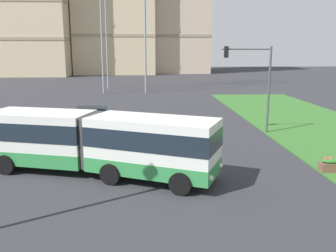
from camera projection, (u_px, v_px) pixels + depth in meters
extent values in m
cube|color=silver|center=(153.00, 145.00, 16.89)|extent=(6.50, 4.73, 2.55)
cube|color=#338C47|center=(153.00, 164.00, 17.08)|extent=(6.52, 4.76, 0.70)
cube|color=#19232D|center=(153.00, 136.00, 16.80)|extent=(6.55, 4.79, 0.90)
cube|color=silver|center=(41.00, 136.00, 18.59)|extent=(5.68, 3.79, 2.55)
cube|color=#338C47|center=(42.00, 154.00, 18.78)|extent=(5.70, 3.82, 0.70)
cube|color=#19232D|center=(41.00, 128.00, 18.50)|extent=(5.73, 3.84, 0.90)
cylinder|color=#383838|center=(97.00, 139.00, 17.94)|extent=(2.40, 2.40, 2.45)
cylinder|color=black|center=(197.00, 166.00, 17.65)|extent=(1.03, 0.66, 1.00)
cylinder|color=black|center=(180.00, 184.00, 15.37)|extent=(1.03, 0.66, 1.00)
cylinder|color=black|center=(135.00, 159.00, 18.84)|extent=(1.03, 0.66, 1.00)
cylinder|color=black|center=(110.00, 174.00, 16.56)|extent=(1.03, 0.66, 1.00)
cylinder|color=black|center=(34.00, 151.00, 20.31)|extent=(1.04, 0.54, 1.00)
cylinder|color=black|center=(5.00, 165.00, 17.92)|extent=(1.04, 0.54, 1.00)
sphere|color=#F9EFC6|center=(220.00, 165.00, 16.84)|extent=(0.24, 0.24, 0.24)
sphere|color=#F9EFC6|center=(211.00, 178.00, 15.20)|extent=(0.24, 0.24, 0.24)
cube|color=slate|center=(94.00, 119.00, 29.19)|extent=(4.46, 1.95, 0.80)
cube|color=black|center=(91.00, 111.00, 29.03)|extent=(2.43, 1.76, 0.60)
cylinder|color=black|center=(113.00, 120.00, 30.24)|extent=(0.65, 0.24, 0.64)
cylinder|color=black|center=(112.00, 124.00, 28.49)|extent=(0.65, 0.24, 0.64)
cylinder|color=black|center=(77.00, 121.00, 29.99)|extent=(0.65, 0.24, 0.64)
cylinder|color=black|center=(73.00, 125.00, 28.23)|extent=(0.65, 0.24, 0.64)
cube|color=brown|center=(331.00, 167.00, 18.19)|extent=(1.10, 0.56, 0.44)
ellipsoid|color=#2D6B28|center=(332.00, 161.00, 18.13)|extent=(0.99, 0.50, 0.28)
sphere|color=red|center=(326.00, 159.00, 18.09)|extent=(0.20, 0.20, 0.20)
sphere|color=red|center=(331.00, 159.00, 18.19)|extent=(0.20, 0.20, 0.20)
cylinder|color=#474C51|center=(269.00, 91.00, 26.28)|extent=(0.16, 0.16, 6.33)
cylinder|color=#474C51|center=(247.00, 49.00, 25.57)|extent=(3.52, 0.10, 0.10)
cube|color=black|center=(226.00, 52.00, 25.54)|extent=(0.28, 0.28, 0.80)
sphere|color=red|center=(226.00, 48.00, 25.49)|extent=(0.16, 0.16, 0.16)
sphere|color=yellow|center=(226.00, 52.00, 25.54)|extent=(0.16, 0.16, 0.16)
sphere|color=green|center=(226.00, 56.00, 25.59)|extent=(0.16, 0.16, 0.16)
cube|color=#9C8D6E|center=(29.00, 39.00, 86.65)|extent=(19.98, 15.17, 0.70)
cube|color=#9C8D6E|center=(27.00, 4.00, 84.96)|extent=(19.98, 15.17, 0.70)
cube|color=beige|center=(115.00, 1.00, 92.01)|extent=(20.00, 15.44, 36.61)
cube|color=#9C8D6E|center=(116.00, 36.00, 93.82)|extent=(20.20, 15.64, 0.70)
cube|color=gray|center=(179.00, 37.00, 99.70)|extent=(15.12, 18.37, 0.70)
cube|color=gray|center=(179.00, 2.00, 97.79)|extent=(15.12, 18.37, 0.70)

